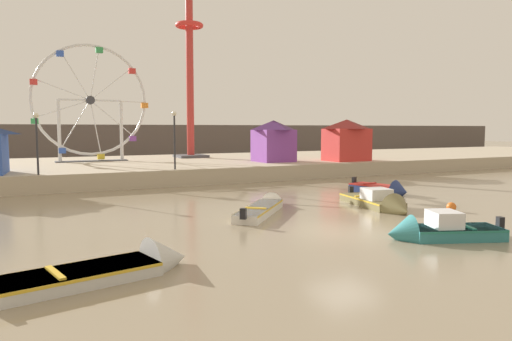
% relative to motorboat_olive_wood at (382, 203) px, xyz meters
% --- Properties ---
extents(ground_plane, '(240.00, 240.00, 0.00)m').
position_rel_motorboat_olive_wood_xyz_m(ground_plane, '(-4.76, -3.32, -0.27)').
color(ground_plane, gray).
extents(quay_promenade, '(110.00, 18.62, 1.13)m').
position_rel_motorboat_olive_wood_xyz_m(quay_promenade, '(-4.76, 21.99, 0.29)').
color(quay_promenade, '#B7A88E').
rests_on(quay_promenade, ground_plane).
extents(distant_town_skyline, '(140.00, 3.00, 4.40)m').
position_rel_motorboat_olive_wood_xyz_m(distant_town_skyline, '(-4.76, 46.30, 1.93)').
color(distant_town_skyline, '#564C47').
rests_on(distant_town_skyline, ground_plane).
extents(motorboat_olive_wood, '(2.32, 5.48, 1.44)m').
position_rel_motorboat_olive_wood_xyz_m(motorboat_olive_wood, '(0.00, 0.00, 0.00)').
color(motorboat_olive_wood, olive).
rests_on(motorboat_olive_wood, ground_plane).
extents(motorboat_navy_blue, '(2.19, 3.92, 1.29)m').
position_rel_motorboat_olive_wood_xyz_m(motorboat_navy_blue, '(3.62, 3.97, 0.01)').
color(motorboat_navy_blue, navy).
rests_on(motorboat_navy_blue, ground_plane).
extents(motorboat_teal_painted, '(4.25, 2.74, 1.45)m').
position_rel_motorboat_olive_wood_xyz_m(motorboat_teal_painted, '(-2.64, -5.70, 0.02)').
color(motorboat_teal_painted, teal).
rests_on(motorboat_teal_painted, ground_plane).
extents(motorboat_white_red_stripe, '(4.84, 5.22, 1.05)m').
position_rel_motorboat_olive_wood_xyz_m(motorboat_white_red_stripe, '(-5.35, 2.00, -0.06)').
color(motorboat_white_red_stripe, silver).
rests_on(motorboat_white_red_stripe, ground_plane).
extents(motorboat_pale_grey, '(5.38, 2.52, 1.42)m').
position_rel_motorboat_olive_wood_xyz_m(motorboat_pale_grey, '(-13.31, -4.96, -0.08)').
color(motorboat_pale_grey, silver).
rests_on(motorboat_pale_grey, ground_plane).
extents(ferris_wheel_white_frame, '(9.44, 1.20, 9.76)m').
position_rel_motorboat_olive_wood_xyz_m(ferris_wheel_white_frame, '(-10.43, 23.98, 5.76)').
color(ferris_wheel_white_frame, silver).
rests_on(ferris_wheel_white_frame, quay_promenade).
extents(drop_tower_red_tower, '(2.80, 2.80, 16.37)m').
position_rel_motorboat_olive_wood_xyz_m(drop_tower_red_tower, '(-1.15, 25.70, 9.10)').
color(drop_tower_red_tower, '#BC332D').
rests_on(drop_tower_red_tower, quay_promenade).
extents(carnival_booth_red_striped, '(3.91, 2.93, 3.53)m').
position_rel_motorboat_olive_wood_xyz_m(carnival_booth_red_striped, '(9.28, 15.08, 2.69)').
color(carnival_booth_red_striped, red).
rests_on(carnival_booth_red_striped, quay_promenade).
extents(carnival_booth_purple_stall, '(3.23, 3.22, 3.44)m').
position_rel_motorboat_olive_wood_xyz_m(carnival_booth_purple_stall, '(3.22, 17.04, 2.65)').
color(carnival_booth_purple_stall, purple).
rests_on(carnival_booth_purple_stall, quay_promenade).
extents(promenade_lamp_near, '(0.32, 0.32, 3.93)m').
position_rel_motorboat_olive_wood_xyz_m(promenade_lamp_near, '(-6.39, 13.33, 3.43)').
color(promenade_lamp_near, '#2D2D33').
rests_on(promenade_lamp_near, quay_promenade).
extents(promenade_lamp_far, '(0.32, 0.32, 3.69)m').
position_rel_motorboat_olive_wood_xyz_m(promenade_lamp_far, '(-14.81, 13.34, 3.29)').
color(promenade_lamp_far, '#2D2D33').
rests_on(promenade_lamp_far, quay_promenade).
extents(mooring_buoy_orange, '(0.44, 0.44, 0.44)m').
position_rel_motorboat_olive_wood_xyz_m(mooring_buoy_orange, '(2.40, -2.05, -0.05)').
color(mooring_buoy_orange, orange).
rests_on(mooring_buoy_orange, ground_plane).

